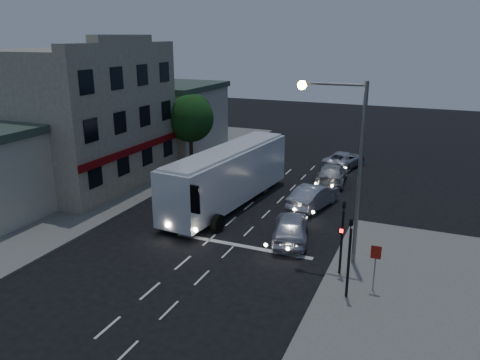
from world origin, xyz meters
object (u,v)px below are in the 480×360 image
at_px(car_sedan_a, 314,196).
at_px(traffic_signal_main, 342,229).
at_px(car_sedan_b, 332,174).
at_px(car_sedan_c, 344,159).
at_px(streetlight, 347,153).
at_px(car_suv, 291,227).
at_px(regulatory_sign, 375,261).
at_px(traffic_signal_side, 350,249).
at_px(street_tree, 190,116).
at_px(tour_bus, 228,175).

distance_m(car_sedan_a, traffic_signal_main, 9.48).
distance_m(car_sedan_b, car_sedan_c, 5.03).
height_order(car_sedan_b, streetlight, streetlight).
bearing_deg(streetlight, car_sedan_a, 114.06).
distance_m(car_suv, streetlight, 6.05).
height_order(car_sedan_a, streetlight, streetlight).
bearing_deg(car_sedan_a, streetlight, 127.07).
distance_m(car_sedan_c, traffic_signal_main, 19.94).
relative_size(car_sedan_c, regulatory_sign, 2.29).
bearing_deg(car_suv, regulatory_sign, 127.81).
height_order(car_sedan_a, car_sedan_b, car_sedan_a).
xyz_separation_m(traffic_signal_main, traffic_signal_side, (0.70, -1.98, 0.00)).
bearing_deg(regulatory_sign, traffic_signal_main, 149.16).
distance_m(traffic_signal_main, traffic_signal_side, 2.10).
height_order(car_suv, street_tree, street_tree).
bearing_deg(car_sedan_b, traffic_signal_side, 98.64).
relative_size(car_sedan_a, car_sedan_c, 0.95).
bearing_deg(street_tree, car_sedan_c, 23.38).
xyz_separation_m(tour_bus, street_tree, (-6.81, 7.30, 2.38)).
relative_size(traffic_signal_side, regulatory_sign, 1.86).
distance_m(tour_bus, street_tree, 10.26).
bearing_deg(regulatory_sign, car_suv, 141.50).
relative_size(car_sedan_a, car_sedan_b, 0.92).
relative_size(car_suv, car_sedan_c, 0.94).
relative_size(tour_bus, streetlight, 1.44).
bearing_deg(car_sedan_b, tour_bus, 48.39).
bearing_deg(car_sedan_b, streetlight, 98.31).
relative_size(car_sedan_c, streetlight, 0.56).
bearing_deg(streetlight, car_sedan_c, 100.35).
bearing_deg(regulatory_sign, car_sedan_a, 118.20).
bearing_deg(street_tree, streetlight, -39.51).
distance_m(car_sedan_a, car_sedan_c, 10.88).
bearing_deg(regulatory_sign, street_tree, 138.92).
bearing_deg(car_sedan_a, car_sedan_c, -76.59).
height_order(car_suv, streetlight, streetlight).
bearing_deg(traffic_signal_side, car_sedan_b, 104.45).
distance_m(car_suv, traffic_signal_main, 4.81).
bearing_deg(street_tree, traffic_signal_main, -42.03).
bearing_deg(car_sedan_c, street_tree, 36.34).
distance_m(tour_bus, traffic_signal_side, 13.18).
bearing_deg(street_tree, tour_bus, -46.98).
height_order(tour_bus, car_sedan_c, tour_bus).
height_order(car_sedan_c, street_tree, street_tree).
bearing_deg(car_sedan_a, regulatory_sign, 131.21).
relative_size(car_suv, street_tree, 0.76).
xyz_separation_m(car_suv, traffic_signal_side, (4.07, -5.00, 1.61)).
relative_size(tour_bus, car_sedan_a, 2.72).
relative_size(regulatory_sign, street_tree, 0.35).
distance_m(tour_bus, car_suv, 6.98).
bearing_deg(regulatory_sign, car_sedan_c, 104.36).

